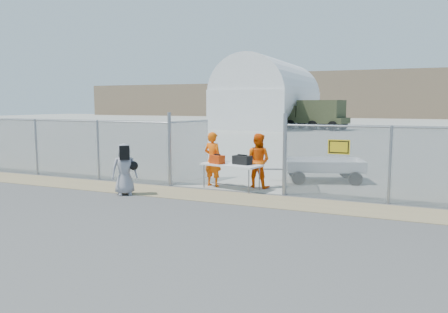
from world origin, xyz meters
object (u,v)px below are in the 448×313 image
at_px(folding_table, 231,177).
at_px(visitor, 124,169).
at_px(utility_trailer, 323,170).
at_px(security_worker_left, 213,159).
at_px(security_worker_right, 258,161).

xyz_separation_m(folding_table, visitor, (-2.69, -2.08, 0.38)).
relative_size(visitor, utility_trailer, 0.45).
distance_m(folding_table, security_worker_left, 0.93).
relative_size(folding_table, security_worker_right, 1.08).
height_order(folding_table, security_worker_right, security_worker_right).
height_order(visitor, utility_trailer, visitor).
bearing_deg(folding_table, security_worker_left, 176.53).
relative_size(folding_table, utility_trailer, 0.56).
height_order(security_worker_right, visitor, security_worker_right).
bearing_deg(security_worker_right, security_worker_left, 20.96).
bearing_deg(security_worker_left, utility_trailer, -131.84).
distance_m(folding_table, security_worker_right, 1.05).
xyz_separation_m(folding_table, security_worker_left, (-0.75, 0.20, 0.51)).
bearing_deg(security_worker_right, visitor, 44.15).
relative_size(security_worker_right, visitor, 1.14).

